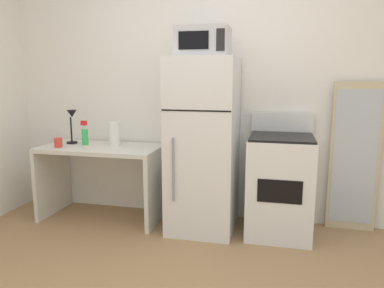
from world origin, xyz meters
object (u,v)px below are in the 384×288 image
at_px(desk, 102,168).
at_px(coffee_mug, 58,142).
at_px(spray_bottle, 85,135).
at_px(paper_towel_roll, 115,134).
at_px(desk_lamp, 72,121).
at_px(refrigerator, 203,146).
at_px(leaning_mirror, 354,158).
at_px(oven_range, 280,185).
at_px(microwave, 203,42).

bearing_deg(desk, coffee_mug, -159.55).
bearing_deg(desk, spray_bottle, 168.43).
bearing_deg(paper_towel_roll, desk_lamp, 178.06).
bearing_deg(refrigerator, paper_towel_roll, 175.95).
bearing_deg(leaning_mirror, desk_lamp, -175.81).
xyz_separation_m(spray_bottle, leaning_mirror, (2.63, 0.23, -0.15)).
bearing_deg(leaning_mirror, oven_range, -159.08).
xyz_separation_m(microwave, oven_range, (0.71, 0.05, -1.28)).
relative_size(spray_bottle, oven_range, 0.23).
xyz_separation_m(paper_towel_roll, microwave, (0.92, -0.09, 0.87)).
distance_m(desk_lamp, spray_bottle, 0.21).
relative_size(desk_lamp, spray_bottle, 1.42).
distance_m(coffee_mug, spray_bottle, 0.27).
xyz_separation_m(spray_bottle, microwave, (1.25, -0.08, 0.89)).
bearing_deg(refrigerator, coffee_mug, -174.97).
distance_m(spray_bottle, refrigerator, 1.25).
bearing_deg(coffee_mug, refrigerator, 5.03).
distance_m(paper_towel_roll, spray_bottle, 0.33).
xyz_separation_m(desk, leaning_mirror, (2.43, 0.27, 0.17)).
xyz_separation_m(paper_towel_roll, coffee_mug, (-0.52, -0.19, -0.07)).
bearing_deg(refrigerator, leaning_mirror, 11.70).
bearing_deg(spray_bottle, desk_lamp, 171.38).
bearing_deg(refrigerator, microwave, -89.69).
relative_size(desk, leaning_mirror, 0.86).
xyz_separation_m(paper_towel_roll, refrigerator, (0.92, -0.07, -0.06)).
relative_size(desk, microwave, 2.61).
relative_size(desk_lamp, paper_towel_roll, 1.47).
xyz_separation_m(paper_towel_roll, oven_range, (1.63, -0.04, -0.40)).
height_order(paper_towel_roll, oven_range, oven_range).
height_order(paper_towel_roll, leaning_mirror, leaning_mirror).
bearing_deg(coffee_mug, spray_bottle, 44.19).
relative_size(coffee_mug, refrigerator, 0.06).
xyz_separation_m(desk, microwave, (1.05, -0.04, 1.21)).
xyz_separation_m(desk, oven_range, (1.76, 0.01, -0.06)).
xyz_separation_m(paper_towel_roll, leaning_mirror, (2.30, 0.22, -0.17)).
distance_m(coffee_mug, refrigerator, 1.45).
bearing_deg(desk_lamp, leaning_mirror, 4.19).
bearing_deg(microwave, paper_towel_roll, 174.65).
xyz_separation_m(refrigerator, microwave, (0.00, -0.02, 0.94)).
bearing_deg(microwave, spray_bottle, 176.37).
relative_size(desk_lamp, microwave, 0.77).
distance_m(desk_lamp, microwave, 1.60).
bearing_deg(desk, microwave, -2.12).
xyz_separation_m(refrigerator, leaning_mirror, (1.38, 0.29, -0.11)).
relative_size(desk, oven_range, 1.09).
bearing_deg(paper_towel_roll, microwave, -5.35).
relative_size(coffee_mug, spray_bottle, 0.38).
bearing_deg(oven_range, refrigerator, -177.58).
bearing_deg(oven_range, microwave, -175.88).
xyz_separation_m(desk, spray_bottle, (-0.20, 0.04, 0.32)).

